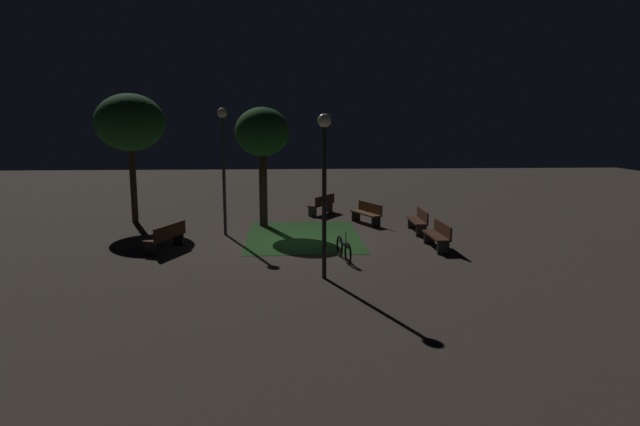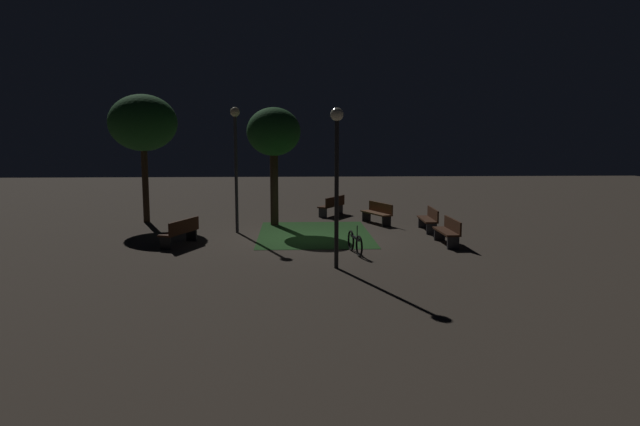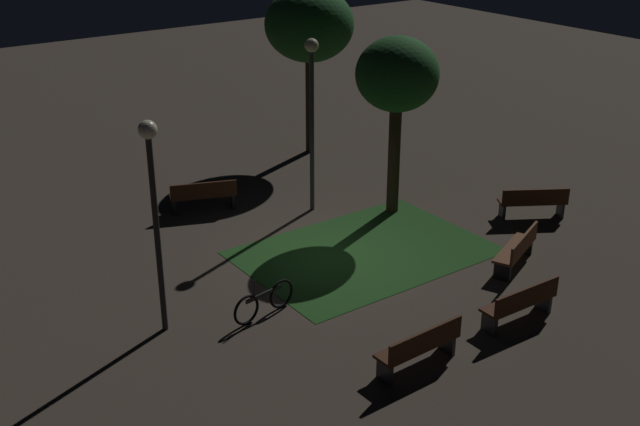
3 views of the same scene
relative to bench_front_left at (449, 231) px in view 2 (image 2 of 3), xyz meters
name	(u,v)px [view 2 (image 2 of 3)]	position (x,y,z in m)	size (l,w,h in m)	color
ground_plane	(309,238)	(1.39, 4.67, -0.48)	(60.00, 60.00, 0.00)	#473D33
grass_lawn	(314,234)	(2.25, 4.45, -0.48)	(5.89, 4.14, 0.01)	#23511E
bench_front_left	(449,231)	(0.00, 0.00, 0.00)	(1.81, 0.52, 0.88)	#422314
bench_lawn_edge	(429,219)	(2.78, 0.00, 0.00)	(1.81, 0.53, 0.88)	#422314
bench_corner	(378,212)	(4.64, 1.73, 0.00)	(1.84, 1.15, 0.88)	brown
bench_path_side	(181,231)	(0.28, 9.02, 0.00)	(1.85, 1.09, 0.88)	#422314
bench_near_trees	(333,205)	(7.21, 3.44, 0.00)	(1.79, 1.35, 0.88)	#422314
tree_tall_center	(274,134)	(4.47, 6.01, 3.25)	(2.17, 2.17, 4.78)	#38281C
tree_back_right	(143,123)	(5.55, 11.47, 3.67)	(2.82, 2.82, 5.35)	#38281C
lamp_post_path_center	(236,148)	(2.75, 7.38, 2.70)	(0.36, 0.36, 4.70)	#333338
lamp_post_near_wall	(337,160)	(-3.27, 4.04, 2.53)	(0.36, 0.36, 4.42)	black
bicycle	(355,243)	(-1.35, 3.32, -0.14)	(1.62, 0.32, 0.93)	black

